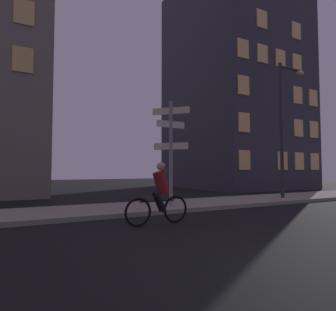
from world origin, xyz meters
TOP-DOWN VIEW (x-y plane):
  - sidewalk_kerb at (0.00, 7.12)m, footprint 40.00×2.72m
  - signpost at (0.96, 6.59)m, footprint 1.10×1.00m
  - street_lamp at (7.04, 6.75)m, footprint 1.69×0.28m
  - cyclist at (-0.56, 4.40)m, footprint 1.82×0.35m
  - building_right_block at (11.67, 15.66)m, footprint 8.33×9.71m

SIDE VIEW (x-z plane):
  - sidewalk_kerb at x=0.00m, z-range 0.00..0.14m
  - cyclist at x=-0.56m, z-range -0.06..1.55m
  - signpost at x=0.96m, z-range 0.46..4.18m
  - street_lamp at x=7.04m, z-range 0.70..6.93m
  - building_right_block at x=11.67m, z-range 0.00..16.87m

